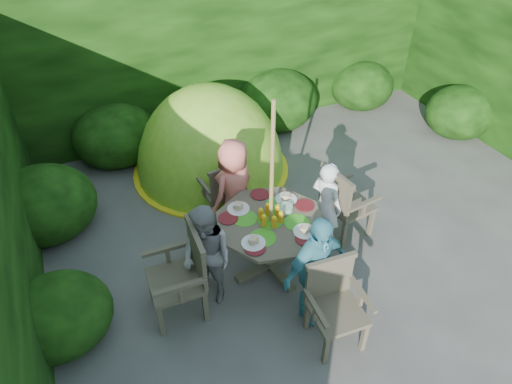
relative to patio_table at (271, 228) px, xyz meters
name	(u,v)px	position (x,y,z in m)	size (l,w,h in m)	color
ground	(350,253)	(1.00, -0.21, -0.62)	(60.00, 60.00, 0.00)	#4E4B46
hedge_enclosure	(305,116)	(1.00, 1.12, 0.63)	(9.00, 9.00, 2.50)	black
patio_table	(271,228)	(0.00, 0.00, 0.00)	(1.44, 1.44, 0.88)	#443D2C
parasol_pole	(271,195)	(0.00, 0.00, 0.48)	(0.04, 0.04, 2.20)	olive
garden_chair_right	(344,202)	(1.08, 0.16, -0.10)	(0.59, 0.64, 0.97)	#443D2C
garden_chair_left	(183,273)	(-1.08, -0.18, -0.08)	(0.57, 0.63, 1.02)	#443D2C
garden_chair_back	(223,189)	(-0.17, 1.09, -0.17)	(0.56, 0.51, 0.85)	#443D2C
garden_chair_front	(334,302)	(0.18, -1.09, -0.14)	(0.58, 0.52, 0.91)	#443D2C
child_right	(326,205)	(0.79, 0.12, -0.02)	(0.44, 0.29, 1.20)	white
child_left	(207,256)	(-0.80, -0.12, 0.00)	(0.60, 0.47, 1.24)	gray
child_back	(234,188)	(-0.12, 0.79, 0.05)	(0.65, 0.42, 1.34)	#F17663
child_front	(315,270)	(0.12, -0.79, 0.05)	(0.79, 0.33, 1.34)	teal
dome_tent	(212,170)	(0.03, 2.17, -0.62)	(2.38, 2.38, 2.72)	#74BB24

